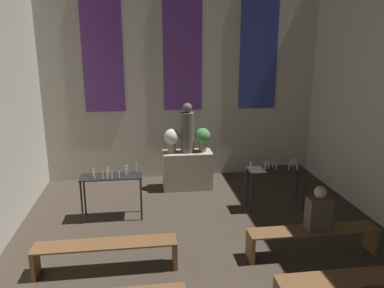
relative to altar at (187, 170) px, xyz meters
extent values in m
cube|color=beige|center=(0.00, 0.94, 2.24)|extent=(6.91, 0.12, 5.35)
cube|color=#60337F|center=(-1.87, 0.86, 2.77)|extent=(0.93, 0.03, 2.99)
cube|color=#60337F|center=(0.00, 0.86, 2.77)|extent=(0.93, 0.03, 2.99)
cube|color=navy|center=(1.87, 0.86, 2.77)|extent=(0.93, 0.03, 2.99)
cube|color=#ADA38E|center=(0.00, 0.00, 0.00)|extent=(1.13, 0.57, 0.87)
cylinder|color=#5B5651|center=(0.00, 0.00, 0.89)|extent=(0.31, 0.31, 0.92)
sphere|color=#5B5651|center=(0.00, 0.00, 1.46)|extent=(0.22, 0.22, 0.22)
cylinder|color=#937A5B|center=(-0.35, 0.00, 0.56)|extent=(0.18, 0.18, 0.25)
sphere|color=silver|center=(-0.35, 0.00, 0.81)|extent=(0.36, 0.36, 0.36)
cylinder|color=#937A5B|center=(0.35, 0.00, 0.56)|extent=(0.18, 0.18, 0.25)
sphere|color=#4C9351|center=(0.35, 0.00, 0.81)|extent=(0.36, 0.36, 0.36)
cube|color=black|center=(-1.63, -1.40, 0.41)|extent=(1.15, 0.43, 0.02)
cylinder|color=black|center=(-2.17, -1.58, -0.02)|extent=(0.04, 0.04, 0.84)
cylinder|color=black|center=(-1.08, -1.58, -0.02)|extent=(0.04, 0.04, 0.84)
cylinder|color=black|center=(-2.17, -1.21, -0.02)|extent=(0.04, 0.04, 0.84)
cylinder|color=black|center=(-1.08, -1.21, -0.02)|extent=(0.04, 0.04, 0.84)
cylinder|color=silver|center=(-1.77, -1.54, 0.50)|extent=(0.02, 0.02, 0.15)
sphere|color=#F9CC4C|center=(-1.77, -1.54, 0.59)|extent=(0.02, 0.02, 0.02)
cylinder|color=silver|center=(-1.71, -1.29, 0.47)|extent=(0.02, 0.02, 0.09)
sphere|color=#F9CC4C|center=(-1.71, -1.29, 0.52)|extent=(0.02, 0.02, 0.02)
cylinder|color=silver|center=(-1.96, -1.37, 0.49)|extent=(0.02, 0.02, 0.13)
sphere|color=#F9CC4C|center=(-1.96, -1.37, 0.57)|extent=(0.02, 0.02, 0.02)
cylinder|color=silver|center=(-1.32, -1.36, 0.50)|extent=(0.02, 0.02, 0.17)
sphere|color=#F9CC4C|center=(-1.32, -1.36, 0.60)|extent=(0.02, 0.02, 0.02)
cylinder|color=silver|center=(-1.68, -1.34, 0.50)|extent=(0.02, 0.02, 0.16)
sphere|color=#F9CC4C|center=(-1.68, -1.34, 0.59)|extent=(0.02, 0.02, 0.02)
cylinder|color=silver|center=(-1.92, -1.52, 0.50)|extent=(0.02, 0.02, 0.16)
sphere|color=#F9CC4C|center=(-1.92, -1.52, 0.59)|extent=(0.02, 0.02, 0.02)
cylinder|color=silver|center=(-1.68, -1.57, 0.49)|extent=(0.02, 0.02, 0.15)
sphere|color=#F9CC4C|center=(-1.68, -1.57, 0.58)|extent=(0.02, 0.02, 0.02)
cylinder|color=silver|center=(-1.15, -1.22, 0.50)|extent=(0.02, 0.02, 0.16)
sphere|color=#F9CC4C|center=(-1.15, -1.22, 0.59)|extent=(0.02, 0.02, 0.02)
cylinder|color=silver|center=(-1.47, -1.53, 0.48)|extent=(0.02, 0.02, 0.12)
sphere|color=#F9CC4C|center=(-1.47, -1.53, 0.55)|extent=(0.02, 0.02, 0.02)
cylinder|color=silver|center=(-1.60, -1.55, 0.49)|extent=(0.02, 0.02, 0.13)
sphere|color=#F9CC4C|center=(-1.60, -1.55, 0.57)|extent=(0.02, 0.02, 0.02)
cylinder|color=silver|center=(-1.35, -1.42, 0.51)|extent=(0.02, 0.02, 0.18)
sphere|color=#F9CC4C|center=(-1.35, -1.42, 0.61)|extent=(0.02, 0.02, 0.02)
cube|color=black|center=(1.63, -1.40, 0.41)|extent=(1.15, 0.43, 0.02)
cylinder|color=black|center=(1.08, -1.58, -0.02)|extent=(0.04, 0.04, 0.84)
cylinder|color=black|center=(2.17, -1.58, -0.02)|extent=(0.04, 0.04, 0.84)
cylinder|color=black|center=(1.08, -1.21, -0.02)|extent=(0.04, 0.04, 0.84)
cylinder|color=black|center=(2.17, -1.21, -0.02)|extent=(0.04, 0.04, 0.84)
cylinder|color=silver|center=(1.13, -1.27, 0.47)|extent=(0.02, 0.02, 0.09)
sphere|color=#F9CC4C|center=(1.13, -1.27, 0.53)|extent=(0.02, 0.02, 0.02)
cylinder|color=silver|center=(1.83, -1.52, 0.49)|extent=(0.02, 0.02, 0.14)
sphere|color=#F9CC4C|center=(1.83, -1.52, 0.57)|extent=(0.02, 0.02, 0.02)
cylinder|color=silver|center=(1.61, -1.42, 0.47)|extent=(0.02, 0.02, 0.10)
sphere|color=#F9CC4C|center=(1.61, -1.42, 0.53)|extent=(0.02, 0.02, 0.02)
cylinder|color=silver|center=(1.47, -1.38, 0.50)|extent=(0.02, 0.02, 0.15)
sphere|color=#F9CC4C|center=(1.47, -1.38, 0.58)|extent=(0.02, 0.02, 0.02)
cylinder|color=silver|center=(2.00, -1.55, 0.47)|extent=(0.02, 0.02, 0.10)
sphere|color=#F9CC4C|center=(2.00, -1.55, 0.53)|extent=(0.02, 0.02, 0.02)
cylinder|color=silver|center=(1.97, -1.33, 0.50)|extent=(0.02, 0.02, 0.17)
sphere|color=#F9CC4C|center=(1.97, -1.33, 0.60)|extent=(0.02, 0.02, 0.02)
cylinder|color=silver|center=(2.04, -1.30, 0.49)|extent=(0.02, 0.02, 0.14)
sphere|color=#F9CC4C|center=(2.04, -1.30, 0.57)|extent=(0.02, 0.02, 0.02)
cylinder|color=silver|center=(1.39, -1.42, 0.49)|extent=(0.02, 0.02, 0.14)
sphere|color=#F9CC4C|center=(1.39, -1.42, 0.58)|extent=(0.02, 0.02, 0.02)
cylinder|color=silver|center=(2.09, -1.33, 0.50)|extent=(0.02, 0.02, 0.15)
sphere|color=#F9CC4C|center=(2.09, -1.33, 0.58)|extent=(0.02, 0.02, 0.02)
cylinder|color=silver|center=(1.58, -1.32, 0.49)|extent=(0.02, 0.02, 0.14)
sphere|color=#F9CC4C|center=(1.58, -1.32, 0.58)|extent=(0.02, 0.02, 0.02)
cylinder|color=silver|center=(2.08, -1.27, 0.48)|extent=(0.02, 0.02, 0.11)
sphere|color=#F9CC4C|center=(2.08, -1.27, 0.54)|extent=(0.02, 0.02, 0.02)
cube|color=brown|center=(1.60, -4.45, 0.00)|extent=(2.08, 0.36, 0.03)
cube|color=brown|center=(-1.60, -3.20, 0.00)|extent=(2.08, 0.36, 0.03)
cube|color=brown|center=(-2.61, -3.20, -0.22)|extent=(0.06, 0.32, 0.43)
cube|color=brown|center=(-0.59, -3.20, -0.22)|extent=(0.06, 0.32, 0.43)
cube|color=brown|center=(1.60, -3.20, 0.00)|extent=(2.08, 0.36, 0.03)
cube|color=brown|center=(0.59, -3.20, -0.22)|extent=(0.06, 0.32, 0.43)
cube|color=brown|center=(2.61, -3.20, -0.22)|extent=(0.06, 0.32, 0.43)
cube|color=#4C4238|center=(1.66, -3.20, 0.28)|extent=(0.36, 0.24, 0.52)
sphere|color=tan|center=(1.66, -3.20, 0.64)|extent=(0.19, 0.19, 0.19)
camera|label=1|loc=(-1.01, -8.23, 2.81)|focal=35.00mm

